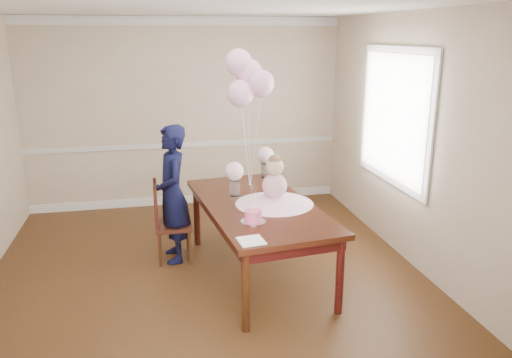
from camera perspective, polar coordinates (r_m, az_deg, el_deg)
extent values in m
cube|color=#361E0D|center=(5.33, -5.44, -11.31)|extent=(4.50, 5.00, 0.00)
cube|color=white|center=(4.73, -6.36, 19.09)|extent=(4.50, 5.00, 0.02)
cube|color=tan|center=(7.30, -8.08, 7.37)|extent=(4.50, 0.02, 2.70)
cube|color=tan|center=(2.51, 0.62, -9.93)|extent=(4.50, 0.02, 2.70)
cube|color=tan|center=(5.55, 17.92, 3.96)|extent=(0.02, 5.00, 2.70)
cube|color=silver|center=(7.37, -7.94, 3.90)|extent=(4.50, 0.02, 0.07)
cube|color=silver|center=(7.21, -8.49, 17.46)|extent=(4.50, 0.02, 0.12)
cube|color=white|center=(7.59, -7.69, -2.30)|extent=(4.50, 0.02, 0.12)
cube|color=silver|center=(5.94, 15.53, 6.87)|extent=(0.02, 1.66, 1.56)
cube|color=white|center=(5.93, 15.38, 6.87)|extent=(0.01, 1.50, 1.40)
cube|color=black|center=(5.11, 0.24, -3.10)|extent=(1.29, 2.22, 0.05)
cube|color=black|center=(5.14, 0.24, -3.93)|extent=(1.17, 2.10, 0.11)
cylinder|color=black|center=(4.30, -1.19, -12.79)|extent=(0.08, 0.08, 0.74)
cylinder|color=black|center=(4.61, 9.55, -10.91)|extent=(0.08, 0.08, 0.74)
cylinder|color=black|center=(6.02, -6.79, -4.18)|extent=(0.08, 0.08, 0.74)
cylinder|color=black|center=(6.24, 1.19, -3.29)|extent=(0.08, 0.08, 0.74)
cone|color=#FFBBDF|center=(5.09, 2.12, -2.25)|extent=(0.89, 0.89, 0.11)
sphere|color=pink|center=(5.05, 2.13, -0.78)|extent=(0.25, 0.25, 0.25)
sphere|color=#D1AB90|center=(4.99, 2.16, 1.42)|extent=(0.18, 0.18, 0.18)
sphere|color=brown|center=(4.98, 2.16, 2.13)|extent=(0.13, 0.13, 0.13)
cylinder|color=silver|center=(4.62, -0.33, -4.87)|extent=(0.26, 0.26, 0.01)
cylinder|color=#FA4F81|center=(4.59, -0.33, -4.21)|extent=(0.18, 0.18, 0.11)
sphere|color=silver|center=(4.57, -0.33, -3.40)|extent=(0.03, 0.03, 0.03)
sphere|color=silver|center=(4.60, -0.04, -3.27)|extent=(0.03, 0.03, 0.03)
cylinder|color=white|center=(5.32, -2.48, -1.08)|extent=(0.12, 0.12, 0.17)
sphere|color=silver|center=(5.26, -2.51, 0.89)|extent=(0.20, 0.20, 0.20)
cylinder|color=silver|center=(6.01, 1.08, 0.99)|extent=(0.12, 0.12, 0.17)
sphere|color=#FFD5DC|center=(5.97, 1.09, 2.75)|extent=(0.20, 0.20, 0.20)
cube|color=white|center=(4.20, -0.56, -7.07)|extent=(0.23, 0.23, 0.01)
cylinder|color=silver|center=(5.65, -0.66, -0.78)|extent=(0.05, 0.05, 0.02)
sphere|color=#FFB4DB|center=(5.41, -1.77, 9.74)|extent=(0.30, 0.30, 0.30)
sphere|color=#E9A5C9|center=(5.41, 0.56, 10.88)|extent=(0.30, 0.30, 0.30)
sphere|color=#F2ABCB|center=(5.53, -0.84, 12.08)|extent=(0.30, 0.30, 0.30)
sphere|color=#FFB4D5|center=(5.51, -1.98, 13.16)|extent=(0.30, 0.30, 0.30)
cylinder|color=silver|center=(5.52, -1.20, 3.56)|extent=(0.10, 0.02, 0.88)
cylinder|color=white|center=(5.52, -0.07, 4.11)|extent=(0.11, 0.04, 0.98)
cylinder|color=silver|center=(5.57, -0.74, 4.78)|extent=(0.01, 0.10, 1.09)
cylinder|color=white|center=(5.55, -1.30, 5.29)|extent=(0.10, 0.10, 1.20)
cube|color=#3A180F|center=(5.66, -9.41, -5.25)|extent=(0.40, 0.40, 0.05)
cylinder|color=#381B0F|center=(5.59, -10.91, -7.97)|extent=(0.04, 0.04, 0.39)
cylinder|color=#3B2010|center=(5.59, -7.56, -7.77)|extent=(0.04, 0.04, 0.39)
cylinder|color=#351A0E|center=(5.88, -10.97, -6.69)|extent=(0.04, 0.04, 0.39)
cylinder|color=#3B1B10|center=(5.89, -7.80, -6.50)|extent=(0.04, 0.04, 0.39)
cylinder|color=#3D1510|center=(5.41, -11.37, -3.40)|extent=(0.04, 0.04, 0.50)
cylinder|color=#36120E|center=(5.72, -11.40, -2.33)|extent=(0.04, 0.04, 0.50)
cube|color=#33110E|center=(5.60, -11.33, -3.90)|extent=(0.03, 0.36, 0.05)
cube|color=#3A150F|center=(5.55, -11.41, -2.50)|extent=(0.03, 0.36, 0.05)
cube|color=#321C0D|center=(5.51, -11.49, -1.08)|extent=(0.03, 0.36, 0.05)
imported|color=black|center=(5.55, -9.52, -1.72)|extent=(0.42, 0.59, 1.54)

